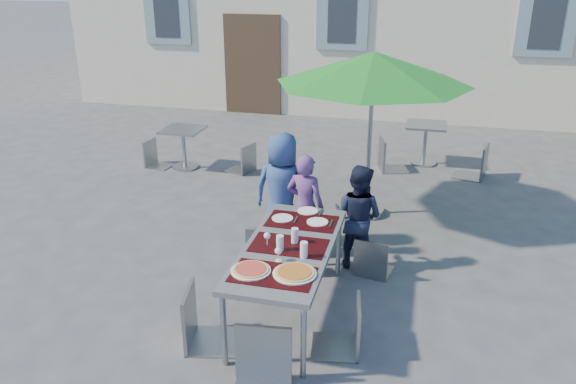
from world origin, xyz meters
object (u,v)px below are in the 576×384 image
(child_0, at_px, (282,191))
(cafe_table_1, at_px, (425,138))
(bg_chair_l_0, at_px, (153,138))
(child_2, at_px, (358,217))
(chair_2, at_px, (374,235))
(chair_4, at_px, (348,297))
(pizza_near_right, at_px, (295,273))
(bg_chair_l_1, at_px, (390,135))
(pizza_near_left, at_px, (251,270))
(bg_chair_r_0, at_px, (244,141))
(chair_3, at_px, (199,284))
(chair_5, at_px, (260,327))
(child_1, at_px, (305,206))
(chair_1, at_px, (302,231))
(cafe_table_0, at_px, (184,142))
(bg_chair_r_1, at_px, (480,141))
(dining_table, at_px, (289,251))
(patio_umbrella, at_px, (373,69))
(chair_0, at_px, (266,221))

(child_0, height_order, cafe_table_1, child_0)
(bg_chair_l_0, bearing_deg, child_2, -34.29)
(chair_2, height_order, chair_4, chair_4)
(pizza_near_right, height_order, bg_chair_l_1, bg_chair_l_1)
(cafe_table_1, height_order, bg_chair_l_1, bg_chair_l_1)
(pizza_near_left, relative_size, chair_2, 0.41)
(bg_chair_r_0, height_order, cafe_table_1, bg_chair_r_0)
(chair_3, distance_m, chair_5, 0.85)
(pizza_near_right, bearing_deg, child_1, 99.69)
(chair_1, distance_m, chair_2, 0.78)
(cafe_table_0, bearing_deg, bg_chair_r_1, 8.50)
(dining_table, bearing_deg, bg_chair_r_0, 114.34)
(chair_1, bearing_deg, chair_3, -111.27)
(child_0, distance_m, chair_4, 2.11)
(child_1, xyz_separation_m, bg_chair_l_0, (-3.15, 2.45, -0.12))
(pizza_near_left, relative_size, chair_1, 0.41)
(child_1, relative_size, cafe_table_1, 1.75)
(chair_5, distance_m, patio_umbrella, 3.96)
(child_2, relative_size, chair_3, 1.17)
(child_0, distance_m, chair_0, 0.58)
(pizza_near_left, relative_size, cafe_table_0, 0.51)
(child_2, xyz_separation_m, chair_5, (-0.45, -2.23, 0.01))
(child_2, relative_size, bg_chair_l_0, 1.40)
(chair_2, bearing_deg, chair_4, -93.56)
(chair_4, bearing_deg, child_1, 114.32)
(child_1, height_order, bg_chair_r_1, child_1)
(child_1, xyz_separation_m, chair_0, (-0.36, -0.39, -0.06))
(chair_0, xyz_separation_m, chair_1, (0.41, -0.01, -0.07))
(dining_table, bearing_deg, child_2, 65.91)
(pizza_near_right, distance_m, chair_0, 1.53)
(pizza_near_right, relative_size, bg_chair_l_0, 0.43)
(child_2, xyz_separation_m, cafe_table_1, (0.65, 3.81, -0.14))
(pizza_near_right, bearing_deg, child_0, 107.69)
(chair_2, relative_size, patio_umbrella, 0.34)
(chair_0, relative_size, chair_1, 1.13)
(dining_table, height_order, pizza_near_right, pizza_near_right)
(child_2, xyz_separation_m, bg_chair_r_0, (-2.21, 2.66, -0.08))
(dining_table, bearing_deg, chair_1, 94.56)
(chair_5, xyz_separation_m, cafe_table_1, (1.09, 6.04, -0.15))
(pizza_near_left, relative_size, child_0, 0.25)
(pizza_near_left, xyz_separation_m, chair_2, (0.91, 1.49, -0.28))
(child_1, xyz_separation_m, cafe_table_1, (1.27, 3.68, -0.15))
(chair_3, distance_m, bg_chair_r_0, 4.54)
(dining_table, height_order, bg_chair_l_1, bg_chair_l_1)
(pizza_near_right, bearing_deg, bg_chair_r_1, 69.89)
(child_2, bearing_deg, pizza_near_left, 87.32)
(dining_table, relative_size, bg_chair_r_1, 1.77)
(child_2, bearing_deg, bg_chair_l_0, -14.27)
(pizza_near_right, bearing_deg, bg_chair_l_0, 129.43)
(chair_2, xyz_separation_m, bg_chair_r_1, (1.28, 3.50, 0.13))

